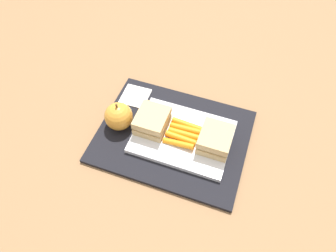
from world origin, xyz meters
The scene contains 8 objects.
ground_plane centered at (0.00, 0.00, 0.00)m, with size 2.40×2.40×0.00m, color olive.
lunchbag_mat centered at (0.00, 0.00, 0.01)m, with size 0.36×0.28×0.01m, color black.
food_tray centered at (-0.03, 0.00, 0.02)m, with size 0.23×0.17×0.01m, color white.
sandwich_half_left centered at (-0.10, 0.00, 0.04)m, with size 0.07×0.08×0.04m.
sandwich_half_right centered at (0.05, 0.00, 0.04)m, with size 0.07×0.08×0.04m.
carrot_sticks_bundle centered at (-0.03, 0.00, 0.03)m, with size 0.08×0.07×0.02m.
apple centered at (0.13, 0.01, 0.04)m, with size 0.07×0.07×0.08m.
paper_napkin centered at (0.14, -0.08, 0.01)m, with size 0.07×0.07×0.00m, color white.
Camera 1 is at (-0.13, 0.41, 0.65)m, focal length 33.54 mm.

